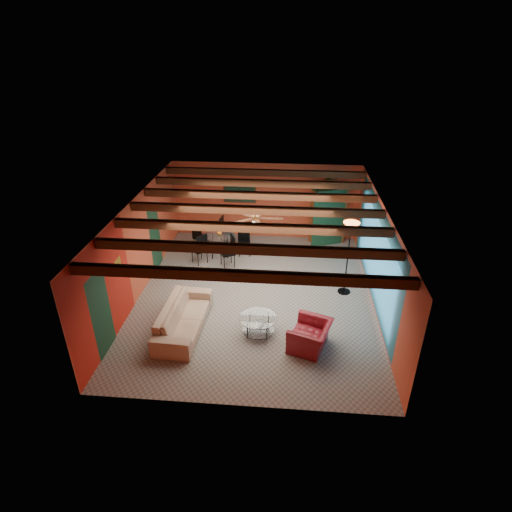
# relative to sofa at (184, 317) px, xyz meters

# --- Properties ---
(room) EXTENTS (6.52, 8.01, 2.71)m
(room) POSITION_rel_sofa_xyz_m (1.64, 1.78, 2.01)
(room) COLOR gray
(room) RESTS_ON ground
(sofa) EXTENTS (1.03, 2.42, 0.70)m
(sofa) POSITION_rel_sofa_xyz_m (0.00, 0.00, 0.00)
(sofa) COLOR tan
(sofa) RESTS_ON ground
(armchair) EXTENTS (1.15, 1.23, 0.65)m
(armchair) POSITION_rel_sofa_xyz_m (3.10, -0.43, -0.02)
(armchair) COLOR maroon
(armchair) RESTS_ON ground
(coffee_table) EXTENTS (0.95, 0.95, 0.48)m
(coffee_table) POSITION_rel_sofa_xyz_m (1.85, -0.01, -0.11)
(coffee_table) COLOR silver
(coffee_table) RESTS_ON ground
(dining_table) EXTENTS (2.29, 2.29, 1.05)m
(dining_table) POSITION_rel_sofa_xyz_m (0.25, 4.00, 0.17)
(dining_table) COLOR silver
(dining_table) RESTS_ON ground
(armoire) EXTENTS (1.23, 0.93, 1.95)m
(armoire) POSITION_rel_sofa_xyz_m (3.84, 5.37, 0.63)
(armoire) COLOR brown
(armoire) RESTS_ON ground
(floor_lamp) EXTENTS (0.59, 0.59, 2.17)m
(floor_lamp) POSITION_rel_sofa_xyz_m (4.15, 2.06, 0.74)
(floor_lamp) COLOR black
(floor_lamp) RESTS_ON ground
(ceiling_fan) EXTENTS (1.50, 1.50, 0.44)m
(ceiling_fan) POSITION_rel_sofa_xyz_m (1.64, 1.67, 2.01)
(ceiling_fan) COLOR #472614
(ceiling_fan) RESTS_ON ceiling
(painting) EXTENTS (1.05, 0.03, 0.65)m
(painting) POSITION_rel_sofa_xyz_m (0.74, 5.63, 1.30)
(painting) COLOR black
(painting) RESTS_ON wall_back
(potted_plant) EXTENTS (0.48, 0.43, 0.51)m
(potted_plant) POSITION_rel_sofa_xyz_m (3.84, 5.37, 1.85)
(potted_plant) COLOR #26661E
(potted_plant) RESTS_ON armoire
(vase) EXTENTS (0.22, 0.22, 0.18)m
(vase) POSITION_rel_sofa_xyz_m (0.25, 4.00, 0.79)
(vase) COLOR orange
(vase) RESTS_ON dining_table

